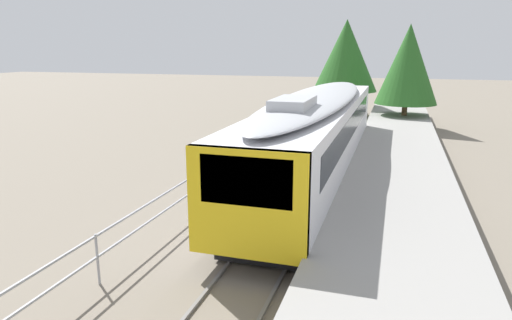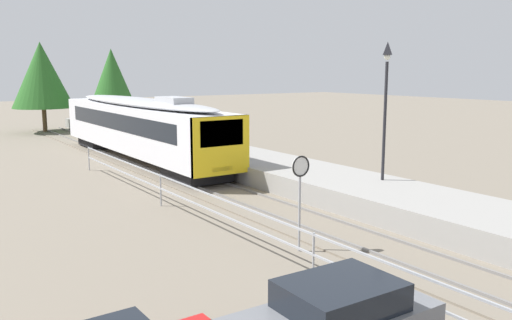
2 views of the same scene
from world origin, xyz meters
name	(u,v)px [view 1 (image 1 of 2)]	position (x,y,z in m)	size (l,w,h in m)	color
ground_plane	(134,267)	(-3.00, 22.00, 0.00)	(160.00, 160.00, 0.00)	slate
track_rails	(247,283)	(0.00, 22.00, 0.03)	(3.20, 60.00, 0.14)	slate
commuter_train	(317,130)	(0.00, 31.02, 2.14)	(2.82, 18.45, 3.74)	silver
station_platform	(394,288)	(3.25, 22.00, 0.45)	(3.90, 60.00, 0.90)	#999691
tree_behind_carpark	(408,64)	(3.56, 45.52, 4.32)	(4.11, 4.11, 6.96)	brown
tree_behind_station_far	(346,56)	(-1.01, 49.57, 4.81)	(4.99, 4.99, 7.55)	brown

